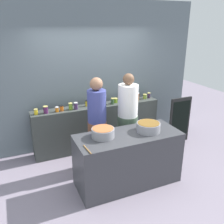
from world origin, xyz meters
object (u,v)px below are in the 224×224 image
object	(u,v)px
cook_in_cap	(127,124)
preserve_jar_10	(123,99)
wooden_spoon	(87,149)
cook_with_tongs	(97,129)
preserve_jar_4	(71,106)
cooking_pot_left	(103,133)
preserve_jar_5	(76,106)
preserve_jar_7	(99,103)
preserve_jar_15	(149,95)
preserve_jar_6	(87,103)
preserve_jar_11	(130,97)
cooking_pot_center	(148,127)
preserve_jar_13	(138,96)
preserve_jar_8	(112,101)
preserve_jar_12	(137,98)
chalkboard_sign	(180,120)
preserve_jar_0	(36,112)
preserve_jar_2	(57,109)
preserve_jar_1	(46,110)
preserve_jar_9	(115,100)
preserve_jar_3	(62,108)
preserve_jar_14	(145,96)

from	to	relation	value
cook_in_cap	preserve_jar_10	bearing A→B (deg)	69.09
wooden_spoon	cook_with_tongs	size ratio (longest dim) A/B	0.16
preserve_jar_4	cooking_pot_left	world-z (taller)	preserve_jar_4
preserve_jar_5	cook_with_tongs	distance (m)	0.78
wooden_spoon	preserve_jar_7	bearing A→B (deg)	64.00
preserve_jar_7	preserve_jar_15	size ratio (longest dim) A/B	0.83
preserve_jar_6	preserve_jar_15	world-z (taller)	preserve_jar_15
preserve_jar_11	cooking_pot_center	world-z (taller)	preserve_jar_11
preserve_jar_11	cooking_pot_center	bearing A→B (deg)	-106.31
preserve_jar_7	preserve_jar_13	world-z (taller)	preserve_jar_13
wooden_spoon	cook_in_cap	xyz separation A→B (m)	(1.05, 0.83, -0.12)
preserve_jar_10	preserve_jar_8	bearing A→B (deg)	-163.25
preserve_jar_8	preserve_jar_10	xyz separation A→B (m)	(0.30, 0.09, -0.01)
preserve_jar_12	chalkboard_sign	xyz separation A→B (m)	(0.86, -0.45, -0.48)
preserve_jar_0	preserve_jar_2	bearing A→B (deg)	-2.22
preserve_jar_0	preserve_jar_7	bearing A→B (deg)	2.53
preserve_jar_1	preserve_jar_2	size ratio (longest dim) A/B	1.40
wooden_spoon	cooking_pot_center	bearing A→B (deg)	10.30
chalkboard_sign	preserve_jar_12	bearing A→B (deg)	152.46
cooking_pot_left	chalkboard_sign	xyz separation A→B (m)	(2.14, 0.81, -0.44)
preserve_jar_6	cooking_pot_left	bearing A→B (deg)	-97.75
preserve_jar_8	cook_in_cap	size ratio (longest dim) A/B	0.08
preserve_jar_0	preserve_jar_10	xyz separation A→B (m)	(1.85, 0.08, 0.00)
preserve_jar_5	preserve_jar_12	size ratio (longest dim) A/B	1.21
preserve_jar_9	preserve_jar_6	bearing A→B (deg)	177.27
preserve_jar_10	cook_with_tongs	bearing A→B (deg)	-138.16
preserve_jar_10	preserve_jar_0	bearing A→B (deg)	-177.49
preserve_jar_11	preserve_jar_2	bearing A→B (deg)	-177.06
preserve_jar_3	preserve_jar_13	xyz separation A→B (m)	(1.74, 0.12, 0.01)
preserve_jar_0	preserve_jar_2	world-z (taller)	preserve_jar_0
preserve_jar_9	preserve_jar_11	distance (m)	0.36
preserve_jar_0	chalkboard_sign	world-z (taller)	preserve_jar_0
cook_with_tongs	chalkboard_sign	world-z (taller)	cook_with_tongs
preserve_jar_3	preserve_jar_15	xyz separation A→B (m)	(2.00, 0.07, 0.01)
preserve_jar_1	cooking_pot_left	size ratio (longest dim) A/B	0.40
preserve_jar_0	wooden_spoon	world-z (taller)	preserve_jar_0
preserve_jar_1	cook_in_cap	size ratio (longest dim) A/B	0.08
preserve_jar_15	preserve_jar_4	bearing A→B (deg)	-178.23
preserve_jar_7	preserve_jar_14	world-z (taller)	preserve_jar_14
preserve_jar_4	preserve_jar_13	distance (m)	1.56
cook_with_tongs	preserve_jar_1	bearing A→B (deg)	136.23
preserve_jar_3	preserve_jar_6	xyz separation A→B (m)	(0.54, 0.09, 0.01)
preserve_jar_10	chalkboard_sign	bearing A→B (deg)	-26.01
preserve_jar_2	cooking_pot_left	distance (m)	1.34
preserve_jar_5	preserve_jar_12	distance (m)	1.36
preserve_jar_5	cooking_pot_left	size ratio (longest dim) A/B	0.40
preserve_jar_8	preserve_jar_14	size ratio (longest dim) A/B	1.25
preserve_jar_2	preserve_jar_3	bearing A→B (deg)	8.29
preserve_jar_0	cook_in_cap	xyz separation A→B (m)	(1.54, -0.74, -0.22)
preserve_jar_5	wooden_spoon	xyz separation A→B (m)	(-0.28, -1.56, -0.12)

